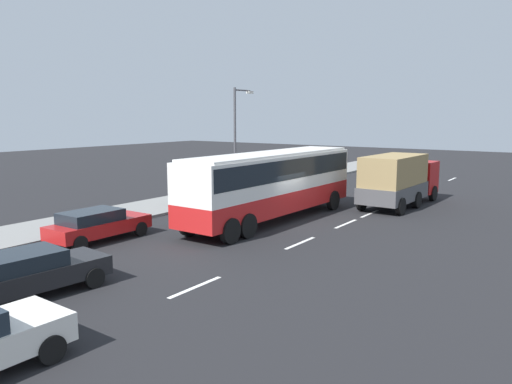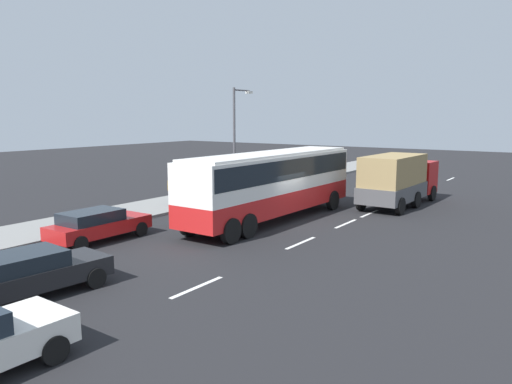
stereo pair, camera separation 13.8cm
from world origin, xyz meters
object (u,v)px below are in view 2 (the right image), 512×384
at_px(pedestrian_near_curb, 171,189).
at_px(street_lamp, 236,134).
at_px(coach_bus, 272,179).
at_px(car_red_compact, 97,224).
at_px(car_black_sedan, 27,273).
at_px(cargo_truck, 398,178).
at_px(pedestrian_at_crossing, 242,176).

bearing_deg(pedestrian_near_curb, street_lamp, -15.72).
bearing_deg(coach_bus, pedestrian_near_curb, 91.93).
height_order(car_red_compact, car_black_sedan, car_black_sedan).
bearing_deg(coach_bus, car_black_sedan, -179.26).
relative_size(cargo_truck, car_red_compact, 1.68).
bearing_deg(street_lamp, car_red_compact, -171.20).
relative_size(coach_bus, car_black_sedan, 2.57).
height_order(coach_bus, pedestrian_near_curb, coach_bus).
bearing_deg(cargo_truck, car_black_sedan, 171.17).
bearing_deg(car_red_compact, car_black_sedan, -144.89).
relative_size(cargo_truck, pedestrian_at_crossing, 4.89).
distance_m(car_red_compact, pedestrian_near_curb, 8.28).
relative_size(coach_bus, car_red_compact, 2.74).
bearing_deg(car_black_sedan, coach_bus, 5.29).
bearing_deg(cargo_truck, pedestrian_near_curb, 127.93).
distance_m(car_black_sedan, street_lamp, 19.26).
relative_size(cargo_truck, car_black_sedan, 1.58).
relative_size(coach_bus, pedestrian_at_crossing, 7.97).
height_order(cargo_truck, pedestrian_near_curb, cargo_truck).
bearing_deg(street_lamp, cargo_truck, -72.87).
relative_size(pedestrian_at_crossing, street_lamp, 0.22).
bearing_deg(street_lamp, pedestrian_at_crossing, 29.43).
distance_m(cargo_truck, pedestrian_at_crossing, 11.28).
bearing_deg(car_black_sedan, pedestrian_at_crossing, 24.99).
bearing_deg(coach_bus, pedestrian_at_crossing, 45.40).
xyz_separation_m(car_black_sedan, street_lamp, (18.06, 5.74, 3.42)).
xyz_separation_m(cargo_truck, car_black_sedan, (-21.06, 3.98, -0.90)).
xyz_separation_m(car_black_sedan, pedestrian_near_curb, (13.14, 6.90, 0.34)).
bearing_deg(cargo_truck, pedestrian_at_crossing, 93.17).
bearing_deg(cargo_truck, street_lamp, 109.01).
height_order(pedestrian_near_curb, pedestrian_at_crossing, pedestrian_near_curb).
relative_size(pedestrian_near_curb, pedestrian_at_crossing, 1.07).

